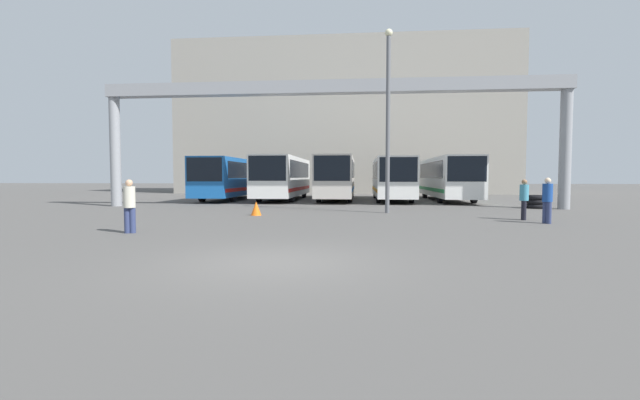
{
  "coord_description": "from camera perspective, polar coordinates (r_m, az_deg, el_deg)",
  "views": [
    {
      "loc": [
        1.71,
        -8.4,
        1.72
      ],
      "look_at": [
        -0.73,
        17.62,
        0.3
      ],
      "focal_mm": 24.0,
      "sensor_mm": 36.0,
      "label": 1
    }
  ],
  "objects": [
    {
      "name": "ground_plane",
      "position": [
        8.75,
        -6.11,
        -8.26
      ],
      "size": [
        200.0,
        200.0,
        0.0
      ],
      "primitive_type": "plane",
      "color": "#514F4C"
    },
    {
      "name": "building_backdrop",
      "position": [
        48.95,
        3.36,
        10.31
      ],
      "size": [
        34.97,
        12.0,
        15.71
      ],
      "color": "gray",
      "rests_on": "ground"
    },
    {
      "name": "overhead_gantry",
      "position": [
        24.23,
        1.25,
        12.84
      ],
      "size": [
        25.66,
        0.8,
        7.01
      ],
      "color": "gray",
      "rests_on": "ground"
    },
    {
      "name": "bus_slot_0",
      "position": [
        33.06,
        -11.78,
        3.1
      ],
      "size": [
        2.53,
        11.19,
        3.04
      ],
      "color": "#1959A5",
      "rests_on": "ground"
    },
    {
      "name": "bus_slot_1",
      "position": [
        32.24,
        -4.88,
        3.25
      ],
      "size": [
        2.6,
        11.44,
        3.13
      ],
      "color": "silver",
      "rests_on": "ground"
    },
    {
      "name": "bus_slot_2",
      "position": [
        31.7,
        2.26,
        3.25
      ],
      "size": [
        2.45,
        11.3,
        3.12
      ],
      "color": "beige",
      "rests_on": "ground"
    },
    {
      "name": "bus_slot_3",
      "position": [
        31.56,
        9.54,
        3.1
      ],
      "size": [
        2.49,
        10.94,
        3.01
      ],
      "color": "silver",
      "rests_on": "ground"
    },
    {
      "name": "bus_slot_4",
      "position": [
        32.44,
        16.58,
        3.05
      ],
      "size": [
        2.51,
        11.64,
        3.05
      ],
      "color": "silver",
      "rests_on": "ground"
    },
    {
      "name": "pedestrian_near_right",
      "position": [
        17.81,
        28.05,
        0.09
      ],
      "size": [
        0.35,
        0.35,
        1.69
      ],
      "rotation": [
        0.0,
        0.0,
        2.02
      ],
      "color": "navy",
      "rests_on": "ground"
    },
    {
      "name": "pedestrian_mid_right",
      "position": [
        14.27,
        -24.05,
        -0.57
      ],
      "size": [
        0.34,
        0.34,
        1.64
      ],
      "rotation": [
        0.0,
        0.0,
        3.43
      ],
      "color": "navy",
      "rests_on": "ground"
    },
    {
      "name": "pedestrian_near_center",
      "position": [
        18.85,
        25.55,
        0.19
      ],
      "size": [
        0.34,
        0.34,
        1.62
      ],
      "rotation": [
        0.0,
        0.0,
        4.47
      ],
      "color": "black",
      "rests_on": "ground"
    },
    {
      "name": "traffic_cone",
      "position": [
        19.28,
        -8.52,
        -1.11
      ],
      "size": [
        0.47,
        0.47,
        0.63
      ],
      "color": "orange",
      "rests_on": "ground"
    },
    {
      "name": "tire_stack",
      "position": [
        26.09,
        26.82,
        -0.21
      ],
      "size": [
        1.04,
        1.04,
        0.72
      ],
      "color": "black",
      "rests_on": "ground"
    },
    {
      "name": "lamp_post",
      "position": [
        20.75,
        9.06,
        11.24
      ],
      "size": [
        0.36,
        0.36,
        8.61
      ],
      "color": "#595B60",
      "rests_on": "ground"
    }
  ]
}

